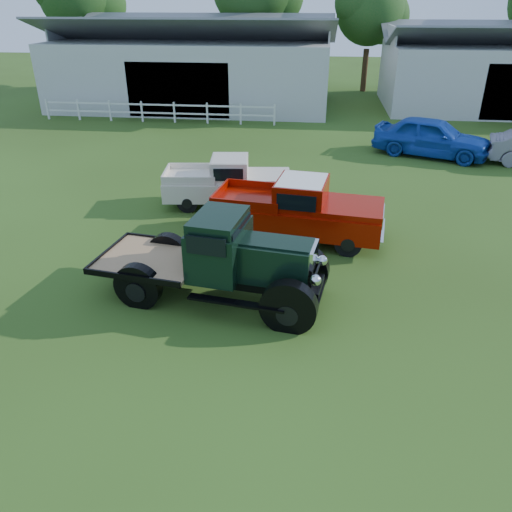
% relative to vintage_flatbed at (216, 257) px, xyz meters
% --- Properties ---
extents(ground, '(120.00, 120.00, 0.00)m').
position_rel_vintage_flatbed_xyz_m(ground, '(0.74, -0.90, -1.11)').
color(ground, '#2C4213').
extents(shed_left, '(18.80, 10.20, 5.60)m').
position_rel_vintage_flatbed_xyz_m(shed_left, '(-6.26, 25.10, 1.69)').
color(shed_left, '#A6A6A6').
rests_on(shed_left, ground).
extents(shed_right, '(16.80, 9.20, 5.20)m').
position_rel_vintage_flatbed_xyz_m(shed_right, '(14.74, 26.10, 1.49)').
color(shed_right, '#A6A6A6').
rests_on(shed_right, ground).
extents(fence_rail, '(14.20, 0.16, 1.20)m').
position_rel_vintage_flatbed_xyz_m(fence_rail, '(-7.26, 19.10, -0.51)').
color(fence_rail, white).
rests_on(fence_rail, ground).
extents(tree_a, '(6.30, 6.30, 10.50)m').
position_rel_vintage_flatbed_xyz_m(tree_a, '(-17.26, 32.10, 4.14)').
color(tree_a, '#124313').
rests_on(tree_a, ground).
extents(tree_b, '(6.90, 6.90, 11.50)m').
position_rel_vintage_flatbed_xyz_m(tree_b, '(-3.26, 33.10, 4.64)').
color(tree_b, '#124313').
rests_on(tree_b, ground).
extents(tree_c, '(5.40, 5.40, 9.00)m').
position_rel_vintage_flatbed_xyz_m(tree_c, '(5.74, 32.10, 3.39)').
color(tree_c, '#124313').
rests_on(tree_c, ground).
extents(vintage_flatbed, '(5.88, 3.03, 2.22)m').
position_rel_vintage_flatbed_xyz_m(vintage_flatbed, '(0.00, 0.00, 0.00)').
color(vintage_flatbed, black).
rests_on(vintage_flatbed, ground).
extents(red_pickup, '(5.49, 2.70, 1.92)m').
position_rel_vintage_flatbed_xyz_m(red_pickup, '(1.80, 3.72, -0.15)').
color(red_pickup, '#8F1003').
rests_on(red_pickup, ground).
extents(white_pickup, '(4.79, 2.29, 1.70)m').
position_rel_vintage_flatbed_xyz_m(white_pickup, '(-0.81, 6.25, -0.26)').
color(white_pickup, beige).
rests_on(white_pickup, ground).
extents(misc_car_blue, '(5.69, 3.96, 1.80)m').
position_rel_vintage_flatbed_xyz_m(misc_car_blue, '(7.60, 13.59, -0.21)').
color(misc_car_blue, '#1541AA').
rests_on(misc_car_blue, ground).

